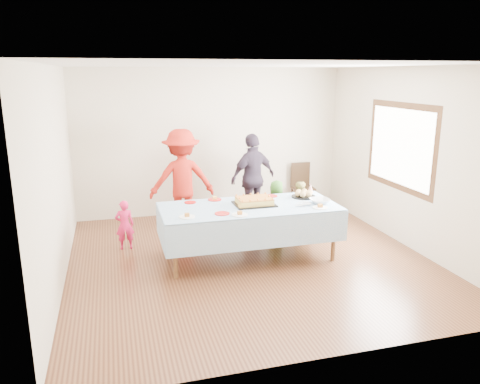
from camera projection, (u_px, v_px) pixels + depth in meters
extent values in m
plane|color=#492414|center=(249.00, 259.00, 6.73)|extent=(5.00, 5.00, 0.00)
cube|color=beige|center=(212.00, 142.00, 8.73)|extent=(5.00, 0.04, 2.70)
cube|color=beige|center=(332.00, 221.00, 4.06)|extent=(5.00, 0.04, 2.70)
cube|color=beige|center=(55.00, 178.00, 5.75)|extent=(0.04, 5.00, 2.70)
cube|color=beige|center=(409.00, 158.00, 7.04)|extent=(0.04, 5.00, 2.70)
cube|color=white|center=(250.00, 65.00, 6.06)|extent=(5.00, 5.00, 0.04)
cube|color=#472B16|center=(400.00, 147.00, 7.18)|extent=(0.03, 1.75, 1.35)
cylinder|color=#52391C|center=(175.00, 252.00, 6.01)|extent=(0.06, 0.06, 0.73)
cylinder|color=#52391C|center=(334.00, 236.00, 6.59)|extent=(0.06, 0.06, 0.73)
cylinder|color=#52391C|center=(167.00, 231.00, 6.80)|extent=(0.06, 0.06, 0.73)
cylinder|color=#52391C|center=(310.00, 219.00, 7.38)|extent=(0.06, 0.06, 0.73)
cube|color=#52391C|center=(249.00, 208.00, 6.60)|extent=(2.40, 1.00, 0.04)
cube|color=white|center=(249.00, 206.00, 6.59)|extent=(2.50, 1.10, 0.01)
cube|color=black|center=(254.00, 204.00, 6.66)|extent=(0.57, 0.44, 0.02)
cube|color=#F8C75E|center=(254.00, 201.00, 6.65)|extent=(0.48, 0.36, 0.07)
cube|color=#A85F26|center=(254.00, 198.00, 6.64)|extent=(0.48, 0.36, 0.01)
cylinder|color=black|center=(304.00, 197.00, 7.05)|extent=(0.36, 0.36, 0.02)
sphere|color=tan|center=(310.00, 193.00, 7.06)|extent=(0.09, 0.09, 0.09)
sphere|color=tan|center=(304.00, 192.00, 7.13)|extent=(0.09, 0.09, 0.09)
sphere|color=tan|center=(299.00, 192.00, 7.10)|extent=(0.09, 0.09, 0.09)
sphere|color=tan|center=(298.00, 194.00, 7.01)|extent=(0.09, 0.09, 0.09)
sphere|color=tan|center=(303.00, 195.00, 6.95)|extent=(0.09, 0.09, 0.09)
sphere|color=tan|center=(309.00, 194.00, 6.97)|extent=(0.09, 0.09, 0.09)
sphere|color=tan|center=(304.00, 193.00, 7.04)|extent=(0.09, 0.09, 0.09)
imported|color=silver|center=(320.00, 201.00, 6.71)|extent=(0.28, 0.28, 0.07)
cone|color=silver|center=(310.00, 188.00, 7.30)|extent=(0.09, 0.09, 0.15)
cylinder|color=red|center=(190.00, 202.00, 6.75)|extent=(0.17, 0.17, 0.01)
cylinder|color=red|center=(215.00, 200.00, 6.90)|extent=(0.20, 0.20, 0.01)
cylinder|color=red|center=(243.00, 199.00, 6.93)|extent=(0.20, 0.20, 0.01)
cylinder|color=red|center=(272.00, 196.00, 7.11)|extent=(0.18, 0.18, 0.01)
cylinder|color=red|center=(222.00, 213.00, 6.22)|extent=(0.20, 0.20, 0.01)
cylinder|color=white|center=(187.00, 217.00, 6.07)|extent=(0.21, 0.21, 0.01)
cylinder|color=white|center=(240.00, 215.00, 6.16)|extent=(0.22, 0.22, 0.01)
cylinder|color=white|center=(320.00, 208.00, 6.49)|extent=(0.21, 0.21, 0.01)
cylinder|color=black|center=(298.00, 202.00, 8.99)|extent=(0.03, 0.03, 0.40)
cylinder|color=black|center=(314.00, 200.00, 9.07)|extent=(0.03, 0.03, 0.40)
cylinder|color=black|center=(292.00, 197.00, 9.30)|extent=(0.03, 0.03, 0.40)
cylinder|color=black|center=(307.00, 196.00, 9.38)|extent=(0.03, 0.03, 0.40)
cube|color=black|center=(303.00, 188.00, 9.13)|extent=(0.40, 0.40, 0.05)
cube|color=black|center=(300.00, 174.00, 9.23)|extent=(0.39, 0.05, 0.46)
imported|color=#E41C56|center=(125.00, 225.00, 7.04)|extent=(0.28, 0.19, 0.76)
imported|color=#336722|center=(276.00, 208.00, 7.64)|extent=(0.50, 0.39, 0.92)
imported|color=tan|center=(299.00, 207.00, 7.75)|extent=(0.46, 0.37, 0.88)
imported|color=red|center=(182.00, 179.00, 7.91)|extent=(1.11, 0.65, 1.70)
imported|color=#392D3E|center=(253.00, 178.00, 8.32)|extent=(1.00, 0.69, 1.58)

